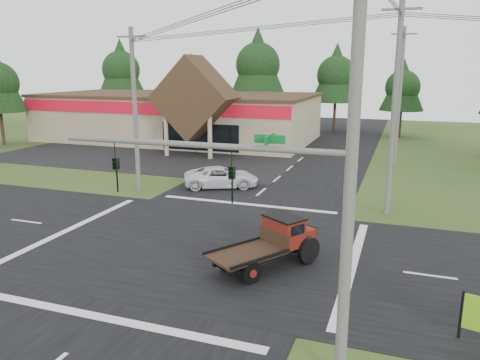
% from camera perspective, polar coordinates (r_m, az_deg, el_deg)
% --- Properties ---
extents(ground, '(120.00, 120.00, 0.00)m').
position_cam_1_polar(ground, '(21.91, -5.16, -7.88)').
color(ground, '#294518').
rests_on(ground, ground).
extents(road_ns, '(12.00, 120.00, 0.02)m').
position_cam_1_polar(road_ns, '(21.90, -5.16, -7.86)').
color(road_ns, black).
rests_on(road_ns, ground).
extents(road_ew, '(120.00, 12.00, 0.02)m').
position_cam_1_polar(road_ew, '(21.90, -5.16, -7.86)').
color(road_ew, black).
rests_on(road_ew, ground).
extents(parking_apron, '(28.00, 14.00, 0.02)m').
position_cam_1_polar(parking_apron, '(44.51, -11.43, 2.90)').
color(parking_apron, black).
rests_on(parking_apron, ground).
extents(cvs_building, '(30.40, 18.20, 9.19)m').
position_cam_1_polar(cvs_building, '(54.13, -7.38, 7.84)').
color(cvs_building, tan).
rests_on(cvs_building, ground).
extents(traffic_signal_mast, '(8.12, 0.24, 7.00)m').
position_cam_1_polar(traffic_signal_mast, '(11.89, 4.98, -3.82)').
color(traffic_signal_mast, '#595651').
rests_on(traffic_signal_mast, ground).
extents(utility_pole_nr, '(2.00, 0.30, 11.00)m').
position_cam_1_polar(utility_pole_nr, '(11.30, 13.39, 1.31)').
color(utility_pole_nr, '#595651').
rests_on(utility_pole_nr, ground).
extents(utility_pole_nw, '(2.00, 0.30, 10.50)m').
position_cam_1_polar(utility_pole_nw, '(31.39, -12.69, 8.44)').
color(utility_pole_nw, '#595651').
rests_on(utility_pole_nw, ground).
extents(utility_pole_ne, '(2.00, 0.30, 11.50)m').
position_cam_1_polar(utility_pole_ne, '(26.59, 18.29, 8.33)').
color(utility_pole_ne, '#595651').
rests_on(utility_pole_ne, ground).
extents(utility_pole_n, '(2.00, 0.30, 11.20)m').
position_cam_1_polar(utility_pole_n, '(40.57, 18.86, 9.61)').
color(utility_pole_n, '#595651').
rests_on(utility_pole_n, ground).
extents(tree_row_a, '(6.72, 6.72, 12.12)m').
position_cam_1_polar(tree_row_a, '(70.11, -14.31, 13.11)').
color(tree_row_a, '#332316').
rests_on(tree_row_a, ground).
extents(tree_row_b, '(5.60, 5.60, 10.10)m').
position_cam_1_polar(tree_row_b, '(66.95, -5.96, 12.29)').
color(tree_row_b, '#332316').
rests_on(tree_row_b, ground).
extents(tree_row_c, '(7.28, 7.28, 13.13)m').
position_cam_1_polar(tree_row_c, '(62.36, 2.18, 14.13)').
color(tree_row_c, '#332316').
rests_on(tree_row_c, ground).
extents(tree_row_d, '(6.16, 6.16, 11.11)m').
position_cam_1_polar(tree_row_d, '(61.12, 11.67, 12.62)').
color(tree_row_d, '#332316').
rests_on(tree_row_d, ground).
extents(tree_row_e, '(5.04, 5.04, 9.09)m').
position_cam_1_polar(tree_row_e, '(58.54, 19.23, 10.82)').
color(tree_row_e, '#332316').
rests_on(tree_row_e, ground).
extents(antique_flatbed_truck, '(4.20, 5.10, 2.04)m').
position_cam_1_polar(antique_flatbed_truck, '(19.14, 3.20, -7.80)').
color(antique_flatbed_truck, '#5B150D').
rests_on(antique_flatbed_truck, ground).
extents(white_pickup, '(5.57, 4.22, 1.41)m').
position_cam_1_polar(white_pickup, '(32.05, -2.30, 0.36)').
color(white_pickup, white).
rests_on(white_pickup, ground).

